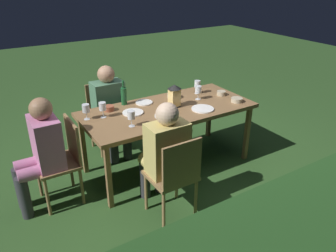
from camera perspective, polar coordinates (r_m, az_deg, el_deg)
The scene contains 23 objects.
ground_plane at distance 4.17m, azimuth 0.00°, elevation -6.60°, with size 16.00×16.00×0.00m, color #2D5123.
dining_table at distance 3.84m, azimuth 0.00°, elevation 2.34°, with size 1.97×0.89×0.76m.
chair_head_far at distance 3.52m, azimuth -17.39°, elevation -5.17°, with size 0.40×0.42×0.87m.
person_in_pink at distance 3.42m, azimuth -20.85°, elevation -3.77°, with size 0.48×0.38×1.15m.
chair_side_right_b at distance 3.11m, azimuth 1.16°, elevation -8.28°, with size 0.42×0.40×0.87m.
person_in_mustard at distance 3.17m, azimuth -0.73°, elevation -4.32°, with size 0.38×0.47×1.15m.
chair_side_left_b at distance 4.45m, azimuth -10.58°, elevation 2.16°, with size 0.42×0.40×0.87m.
person_in_green at distance 4.22m, azimuth -9.75°, elevation 3.17°, with size 0.38×0.47×1.15m.
lantern_centerpiece at distance 3.81m, azimuth 1.13°, elevation 5.37°, with size 0.15×0.15×0.27m.
green_bottle_on_table at distance 3.92m, azimuth -7.54°, elevation 5.16°, with size 0.07×0.07×0.29m.
wine_glass_a at distance 3.59m, azimuth -13.81°, elevation 2.83°, with size 0.08×0.08×0.17m.
wine_glass_b at distance 3.60m, azimuth -11.09°, elevation 3.18°, with size 0.08×0.08×0.17m.
wine_glass_c at distance 3.35m, azimuth -6.29°, elevation 1.77°, with size 0.08×0.08×0.17m.
wine_glass_d at distance 4.06m, azimuth 5.18°, elevation 6.11°, with size 0.08×0.08×0.17m.
wine_glass_e at distance 4.25m, azimuth 5.03°, elevation 7.05°, with size 0.08×0.08×0.17m.
plate_a at distance 3.70m, azimuth -5.99°, elevation 2.30°, with size 0.23×0.23×0.01m, color white.
plate_b at distance 3.80m, azimuth 5.93°, elevation 2.92°, with size 0.25×0.25×0.01m, color white.
plate_c at distance 3.60m, azimuth -0.47°, elevation 1.77°, with size 0.23×0.23×0.01m, color silver.
plate_d at distance 3.97m, azimuth -4.09°, elevation 4.01°, with size 0.20×0.20×0.01m, color white.
bowl_olives at distance 4.12m, azimuth 0.95°, elevation 5.24°, with size 0.15×0.15×0.05m.
bowl_bread at distance 4.26m, azimuth 9.07°, elevation 5.57°, with size 0.11×0.11×0.05m.
bowl_salad at distance 3.80m, azimuth -10.04°, elevation 3.03°, with size 0.11×0.11×0.06m.
bowl_dip at distance 4.07m, azimuth 11.64°, elevation 4.39°, with size 0.14×0.14×0.05m.
Camera 1 is at (1.85, 3.01, 2.21)m, focal length 35.78 mm.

